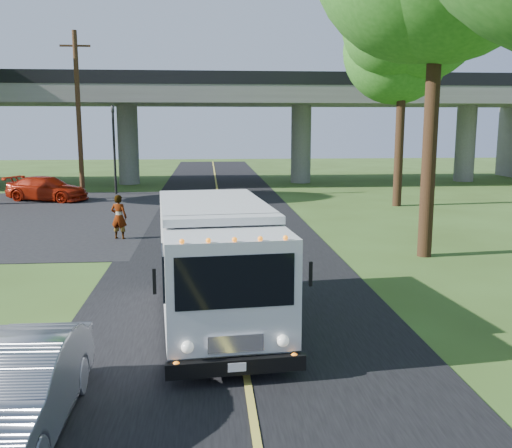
{
  "coord_description": "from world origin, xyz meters",
  "views": [
    {
      "loc": [
        -0.59,
        -8.06,
        4.13
      ],
      "look_at": [
        0.62,
        6.22,
        1.6
      ],
      "focal_mm": 40.0,
      "sensor_mm": 36.0,
      "label": 1
    }
  ],
  "objects": [
    {
      "name": "ground",
      "position": [
        0.0,
        0.0,
        0.0
      ],
      "size": [
        120.0,
        120.0,
        0.0
      ],
      "primitive_type": "plane",
      "color": "#364E1B",
      "rests_on": "ground"
    },
    {
      "name": "road",
      "position": [
        0.0,
        10.0,
        0.01
      ],
      "size": [
        7.0,
        90.0,
        0.02
      ],
      "primitive_type": "cube",
      "color": "black",
      "rests_on": "ground"
    },
    {
      "name": "lane_line",
      "position": [
        0.0,
        10.0,
        0.03
      ],
      "size": [
        0.12,
        90.0,
        0.01
      ],
      "primitive_type": "cube",
      "color": "gold",
      "rests_on": "road"
    },
    {
      "name": "overpass",
      "position": [
        0.0,
        32.0,
        4.56
      ],
      "size": [
        54.0,
        10.0,
        7.3
      ],
      "color": "slate",
      "rests_on": "ground"
    },
    {
      "name": "traffic_signal",
      "position": [
        -6.0,
        26.0,
        3.2
      ],
      "size": [
        0.18,
        0.22,
        5.2
      ],
      "color": "black",
      "rests_on": "ground"
    },
    {
      "name": "utility_pole",
      "position": [
        -7.5,
        24.0,
        4.59
      ],
      "size": [
        1.6,
        0.26,
        9.0
      ],
      "color": "#472D19",
      "rests_on": "ground"
    },
    {
      "name": "tree_right_far",
      "position": [
        9.21,
        19.84,
        8.3
      ],
      "size": [
        5.77,
        5.67,
        10.99
      ],
      "color": "#382314",
      "rests_on": "ground"
    },
    {
      "name": "step_van",
      "position": [
        -0.45,
        3.32,
        1.36
      ],
      "size": [
        2.73,
        6.16,
        2.51
      ],
      "rotation": [
        0.0,
        0.0,
        0.09
      ],
      "color": "silver",
      "rests_on": "ground"
    },
    {
      "name": "red_sedan",
      "position": [
        -9.27,
        23.5,
        0.66
      ],
      "size": [
        4.89,
        3.32,
        1.31
      ],
      "primitive_type": "imported",
      "rotation": [
        0.0,
        0.0,
        1.21
      ],
      "color": "#961B09",
      "rests_on": "ground"
    },
    {
      "name": "silver_sedan",
      "position": [
        -3.2,
        -0.76,
        0.63
      ],
      "size": [
        1.35,
        3.85,
        1.27
      ],
      "primitive_type": "imported",
      "rotation": [
        0.0,
        0.0,
        -0.0
      ],
      "color": "gray",
      "rests_on": "ground"
    },
    {
      "name": "pedestrian",
      "position": [
        -3.8,
        12.53,
        0.81
      ],
      "size": [
        0.68,
        0.54,
        1.62
      ],
      "primitive_type": "imported",
      "rotation": [
        0.0,
        0.0,
        2.85
      ],
      "color": "gray",
      "rests_on": "ground"
    }
  ]
}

